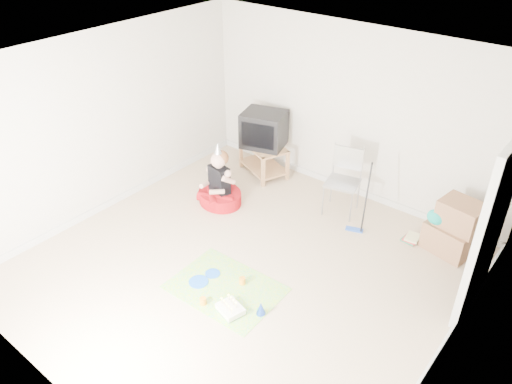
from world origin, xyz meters
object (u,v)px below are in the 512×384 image
Objects in this scene: seated_woman at (220,190)px; birthday_cake at (230,309)px; cardboard_boxes at (453,228)px; folding_chair at (342,183)px; crt_tv at (264,129)px; tv_stand at (264,157)px.

birthday_cake is (1.64, -1.63, -0.18)m from seated_woman.
cardboard_boxes is at bearing 18.38° from seated_woman.
cardboard_boxes is at bearing 3.91° from folding_chair.
seated_woman is 2.99× the size of birthday_cake.
tv_stand is at bearing 99.67° from crt_tv.
folding_chair reaches higher than birthday_cake.
folding_chair is 1.83m from seated_woman.
crt_tv is 0.65× the size of seated_woman.
seated_woman is at bearing -161.62° from cardboard_boxes.
crt_tv is 3.24m from cardboard_boxes.
cardboard_boxes is 3.09m from birthday_cake.
tv_stand is 0.50m from crt_tv.
birthday_cake is at bearing -58.56° from tv_stand.
cardboard_boxes is (1.61, 0.11, -0.13)m from folding_chair.
seated_woman is at bearing -87.39° from tv_stand.
folding_chair is at bearing 31.21° from seated_woman.
folding_chair is at bearing -24.12° from crt_tv.
crt_tv reaches higher than seated_woman.
tv_stand is 1.63m from folding_chair.
crt_tv is at bearing 172.78° from folding_chair.
folding_chair is 2.61m from birthday_cake.
cardboard_boxes is 2.23× the size of birthday_cake.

